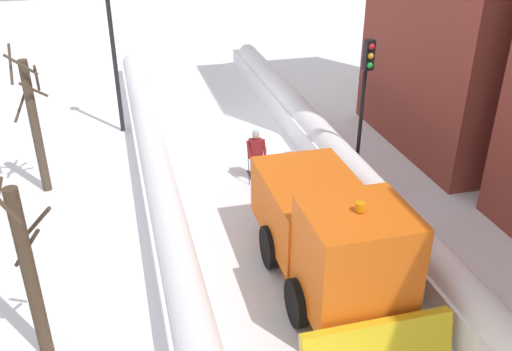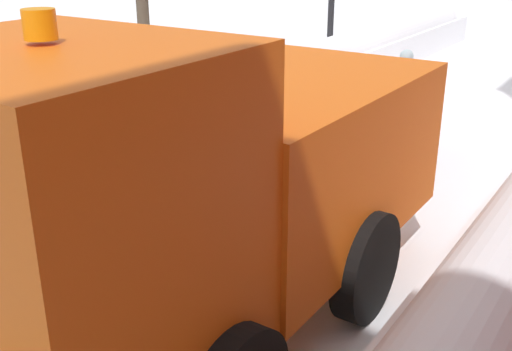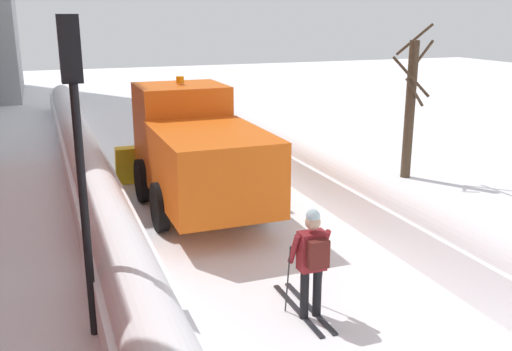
{
  "view_description": "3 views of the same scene",
  "coord_description": "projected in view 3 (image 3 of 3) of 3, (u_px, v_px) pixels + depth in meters",
  "views": [
    {
      "loc": [
        3.89,
        20.74,
        8.8
      ],
      "look_at": [
        0.46,
        7.61,
        1.64
      ],
      "focal_mm": 39.42,
      "sensor_mm": 36.0,
      "label": 1
    },
    {
      "loc": [
        -3.7,
        14.36,
        3.53
      ],
      "look_at": [
        -0.36,
        9.34,
        1.15
      ],
      "focal_mm": 43.41,
      "sensor_mm": 36.0,
      "label": 2
    },
    {
      "loc": [
        -3.94,
        -2.44,
        4.64
      ],
      "look_at": [
        0.13,
        8.32,
        1.39
      ],
      "focal_mm": 40.17,
      "sensor_mm": 36.0,
      "label": 3
    }
  ],
  "objects": [
    {
      "name": "ground_plane",
      "position": [
        226.0,
        213.0,
        13.8
      ],
      "size": [
        80.0,
        80.0,
        0.0
      ],
      "primitive_type": "plane",
      "color": "white"
    },
    {
      "name": "snowbank_left",
      "position": [
        100.0,
        203.0,
        12.64
      ],
      "size": [
        1.1,
        36.0,
        1.31
      ],
      "color": "white",
      "rests_on": "ground"
    },
    {
      "name": "snowbank_right",
      "position": [
        335.0,
        178.0,
        14.64
      ],
      "size": [
        1.1,
        36.0,
        1.26
      ],
      "color": "white",
      "rests_on": "ground"
    },
    {
      "name": "plow_truck",
      "position": [
        196.0,
        151.0,
        13.74
      ],
      "size": [
        3.2,
        5.98,
        3.12
      ],
      "color": "orange",
      "rests_on": "ground"
    },
    {
      "name": "skier",
      "position": [
        312.0,
        259.0,
        8.83
      ],
      "size": [
        0.62,
        1.8,
        1.81
      ],
      "color": "black",
      "rests_on": "ground"
    },
    {
      "name": "traffic_light_pole",
      "position": [
        76.0,
        120.0,
        7.83
      ],
      "size": [
        0.28,
        0.42,
        4.64
      ],
      "color": "black",
      "rests_on": "ground"
    },
    {
      "name": "bare_tree_mid",
      "position": [
        410.0,
        107.0,
        16.33
      ],
      "size": [
        1.25,
        1.29,
        4.41
      ],
      "color": "#453425",
      "rests_on": "ground"
    }
  ]
}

